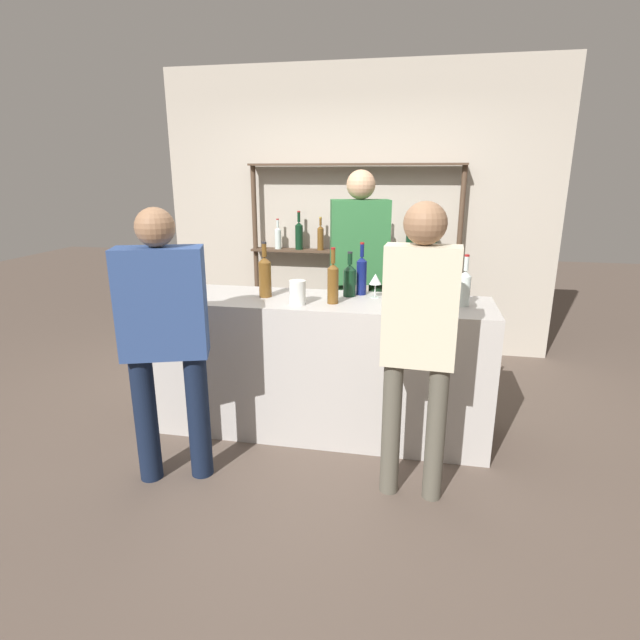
# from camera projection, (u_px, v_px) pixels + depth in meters

# --- Properties ---
(ground_plane) EXTENTS (16.00, 16.00, 0.00)m
(ground_plane) POSITION_uv_depth(u_px,v_px,m) (320.00, 428.00, 3.64)
(ground_plane) COLOR brown
(bar_counter) EXTENTS (2.30, 0.60, 0.97)m
(bar_counter) POSITION_uv_depth(u_px,v_px,m) (320.00, 366.00, 3.51)
(bar_counter) COLOR #B7B2AD
(bar_counter) RESTS_ON ground_plane
(back_wall) EXTENTS (3.90, 0.12, 2.80)m
(back_wall) POSITION_uv_depth(u_px,v_px,m) (356.00, 213.00, 5.04)
(back_wall) COLOR #B2A899
(back_wall) RESTS_ON ground_plane
(back_shelf) EXTENTS (2.08, 0.18, 1.88)m
(back_shelf) POSITION_uv_depth(u_px,v_px,m) (354.00, 232.00, 4.92)
(back_shelf) COLOR #4C3828
(back_shelf) RESTS_ON ground_plane
(counter_bottle_0) EXTENTS (0.07, 0.07, 0.37)m
(counter_bottle_0) POSITION_uv_depth(u_px,v_px,m) (333.00, 282.00, 3.23)
(counter_bottle_0) COLOR brown
(counter_bottle_0) RESTS_ON bar_counter
(counter_bottle_1) EXTENTS (0.09, 0.09, 0.31)m
(counter_bottle_1) POSITION_uv_depth(u_px,v_px,m) (350.00, 279.00, 3.43)
(counter_bottle_1) COLOR black
(counter_bottle_1) RESTS_ON bar_counter
(counter_bottle_2) EXTENTS (0.09, 0.09, 0.38)m
(counter_bottle_2) POSITION_uv_depth(u_px,v_px,m) (265.00, 276.00, 3.40)
(counter_bottle_2) COLOR brown
(counter_bottle_2) RESTS_ON bar_counter
(counter_bottle_3) EXTENTS (0.08, 0.08, 0.33)m
(counter_bottle_3) POSITION_uv_depth(u_px,v_px,m) (464.00, 287.00, 3.18)
(counter_bottle_3) COLOR silver
(counter_bottle_3) RESTS_ON bar_counter
(counter_bottle_4) EXTENTS (0.09, 0.09, 0.32)m
(counter_bottle_4) POSITION_uv_depth(u_px,v_px,m) (421.00, 280.00, 3.40)
(counter_bottle_4) COLOR black
(counter_bottle_4) RESTS_ON bar_counter
(counter_bottle_5) EXTENTS (0.07, 0.07, 0.37)m
(counter_bottle_5) POSITION_uv_depth(u_px,v_px,m) (362.00, 274.00, 3.47)
(counter_bottle_5) COLOR #0F1956
(counter_bottle_5) RESTS_ON bar_counter
(wine_glass) EXTENTS (0.09, 0.09, 0.17)m
(wine_glass) POSITION_uv_depth(u_px,v_px,m) (375.00, 280.00, 3.39)
(wine_glass) COLOR silver
(wine_glass) RESTS_ON bar_counter
(cork_jar) EXTENTS (0.11, 0.11, 0.16)m
(cork_jar) POSITION_uv_depth(u_px,v_px,m) (298.00, 293.00, 3.22)
(cork_jar) COLOR silver
(cork_jar) RESTS_ON bar_counter
(customer_left) EXTENTS (0.52, 0.35, 1.62)m
(customer_left) POSITION_uv_depth(u_px,v_px,m) (164.00, 330.00, 2.81)
(customer_left) COLOR #121C33
(customer_left) RESTS_ON ground_plane
(customer_right) EXTENTS (0.39, 0.22, 1.66)m
(customer_right) POSITION_uv_depth(u_px,v_px,m) (419.00, 330.00, 2.62)
(customer_right) COLOR #575347
(customer_right) RESTS_ON ground_plane
(server_behind_counter) EXTENTS (0.52, 0.32, 1.82)m
(server_behind_counter) POSITION_uv_depth(u_px,v_px,m) (359.00, 261.00, 4.25)
(server_behind_counter) COLOR black
(server_behind_counter) RESTS_ON ground_plane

